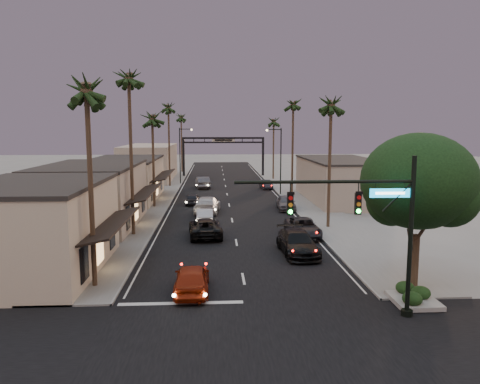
{
  "coord_description": "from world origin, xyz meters",
  "views": [
    {
      "loc": [
        -1.7,
        -17.24,
        9.11
      ],
      "look_at": [
        0.91,
        30.22,
        2.5
      ],
      "focal_mm": 35.0,
      "sensor_mm": 36.0,
      "label": 1
    }
  ],
  "objects": [
    {
      "name": "curbside_grey",
      "position": [
        6.2,
        33.53,
        0.81
      ],
      "size": [
        2.11,
        4.81,
        1.61
      ],
      "primitive_type": "imported",
      "rotation": [
        0.0,
        0.0,
        -0.04
      ],
      "color": "#525257",
      "rests_on": "ground"
    },
    {
      "name": "arch",
      "position": [
        0.0,
        70.0,
        5.53
      ],
      "size": [
        15.2,
        0.4,
        7.27
      ],
      "color": "black",
      "rests_on": "ground"
    },
    {
      "name": "planter",
      "position": [
        8.6,
        5.5,
        0.0
      ],
      "size": [
        2.2,
        2.6,
        0.24
      ],
      "primitive_type": "cube",
      "color": "gray",
      "rests_on": "ground"
    },
    {
      "name": "cross_street",
      "position": [
        0.0,
        0.0,
        0.0
      ],
      "size": [
        80.0,
        12.0,
        0.02
      ],
      "primitive_type": "cube",
      "color": "black",
      "rests_on": "ground"
    },
    {
      "name": "palm_ld",
      "position": [
        -8.6,
        55.0,
        12.42
      ],
      "size": [
        3.2,
        3.2,
        14.2
      ],
      "color": "#38281C",
      "rests_on": "ground"
    },
    {
      "name": "corner_tree",
      "position": [
        9.48,
        7.45,
        5.98
      ],
      "size": [
        6.2,
        6.2,
        8.8
      ],
      "color": "#38281C",
      "rests_on": "ground"
    },
    {
      "name": "curbside_black",
      "position": [
        4.23,
        15.26,
        0.85
      ],
      "size": [
        2.66,
        5.95,
        1.7
      ],
      "primitive_type": "imported",
      "rotation": [
        0.0,
        0.0,
        0.05
      ],
      "color": "black",
      "rests_on": "ground"
    },
    {
      "name": "storefront_far",
      "position": [
        -13.0,
        42.0,
        2.5
      ],
      "size": [
        8.0,
        16.0,
        5.0
      ],
      "primitive_type": "cube",
      "color": "#C0AC92",
      "rests_on": "ground"
    },
    {
      "name": "palm_lb",
      "position": [
        -8.6,
        22.0,
        13.39
      ],
      "size": [
        3.2,
        3.2,
        15.2
      ],
      "color": "#38281C",
      "rests_on": "ground"
    },
    {
      "name": "palm_far",
      "position": [
        -8.3,
        78.0,
        11.44
      ],
      "size": [
        3.2,
        3.2,
        13.2
      ],
      "color": "#38281C",
      "rests_on": "ground"
    },
    {
      "name": "storefront_dist",
      "position": [
        -13.0,
        65.0,
        3.0
      ],
      "size": [
        8.0,
        20.0,
        6.0
      ],
      "primitive_type": "cube",
      "color": "gray",
      "rests_on": "ground"
    },
    {
      "name": "oncoming_dgrey",
      "position": [
        -4.3,
        37.7,
        0.66
      ],
      "size": [
        1.73,
        3.97,
        1.33
      ],
      "primitive_type": "imported",
      "rotation": [
        0.0,
        0.0,
        3.1
      ],
      "color": "black",
      "rests_on": "ground"
    },
    {
      "name": "building_right",
      "position": [
        14.0,
        40.0,
        2.5
      ],
      "size": [
        8.0,
        18.0,
        5.0
      ],
      "primitive_type": "cube",
      "color": "gray",
      "rests_on": "ground"
    },
    {
      "name": "oncoming_white",
      "position": [
        -2.5,
        32.2,
        0.88
      ],
      "size": [
        2.99,
        6.27,
        1.76
      ],
      "primitive_type": "imported",
      "rotation": [
        0.0,
        0.0,
        3.05
      ],
      "color": "#B5B5B5",
      "rests_on": "ground"
    },
    {
      "name": "curbside_far",
      "position": [
        5.91,
        51.28,
        0.66
      ],
      "size": [
        1.79,
        4.13,
        1.32
      ],
      "primitive_type": "imported",
      "rotation": [
        0.0,
        0.0,
        0.1
      ],
      "color": "black",
      "rests_on": "ground"
    },
    {
      "name": "palm_rc",
      "position": [
        8.6,
        64.0,
        10.47
      ],
      "size": [
        3.2,
        3.2,
        12.2
      ],
      "color": "#38281C",
      "rests_on": "ground"
    },
    {
      "name": "ground",
      "position": [
        0.0,
        40.0,
        0.0
      ],
      "size": [
        200.0,
        200.0,
        0.0
      ],
      "primitive_type": "plane",
      "color": "slate",
      "rests_on": "ground"
    },
    {
      "name": "storefront_near",
      "position": [
        -13.0,
        12.0,
        2.75
      ],
      "size": [
        8.0,
        12.0,
        5.5
      ],
      "primitive_type": "cube",
      "color": "#C0AC92",
      "rests_on": "ground"
    },
    {
      "name": "oncoming_silver",
      "position": [
        -2.65,
        26.7,
        0.71
      ],
      "size": [
        1.62,
        4.37,
        1.43
      ],
      "primitive_type": "imported",
      "rotation": [
        0.0,
        0.0,
        3.17
      ],
      "color": "#AEAFB4",
      "rests_on": "ground"
    },
    {
      "name": "sidewalk_left",
      "position": [
        -9.5,
        52.0,
        0.06
      ],
      "size": [
        5.0,
        92.0,
        0.12
      ],
      "primitive_type": "cube",
      "color": "slate",
      "rests_on": "ground"
    },
    {
      "name": "palm_la",
      "position": [
        -8.6,
        9.0,
        11.44
      ],
      "size": [
        3.2,
        3.2,
        13.2
      ],
      "color": "#38281C",
      "rests_on": "ground"
    },
    {
      "name": "oncoming_grey_far",
      "position": [
        -3.49,
        52.69,
        0.86
      ],
      "size": [
        2.51,
        5.43,
        1.72
      ],
      "primitive_type": "imported",
      "rotation": [
        0.0,
        0.0,
        3.28
      ],
      "color": "#424246",
      "rests_on": "ground"
    },
    {
      "name": "palm_rb",
      "position": [
        8.6,
        44.0,
        12.42
      ],
      "size": [
        3.2,
        3.2,
        14.2
      ],
      "color": "#38281C",
      "rests_on": "ground"
    },
    {
      "name": "palm_lc",
      "position": [
        -8.6,
        36.0,
        10.47
      ],
      "size": [
        3.2,
        3.2,
        12.2
      ],
      "color": "#38281C",
      "rests_on": "ground"
    },
    {
      "name": "palm_ra",
      "position": [
        8.6,
        24.0,
        11.44
      ],
      "size": [
        3.2,
        3.2,
        13.2
      ],
      "color": "#38281C",
      "rests_on": "ground"
    },
    {
      "name": "oncoming_red",
      "position": [
        -2.99,
        7.82,
        0.8
      ],
      "size": [
        1.91,
        4.72,
        1.61
      ],
      "primitive_type": "imported",
      "rotation": [
        0.0,
        0.0,
        3.14
      ],
      "color": "maroon",
      "rests_on": "ground"
    },
    {
      "name": "oncoming_pickup",
      "position": [
        -2.52,
        21.2,
        0.78
      ],
      "size": [
        3.02,
        5.82,
        1.57
      ],
      "primitive_type": "imported",
      "rotation": [
        0.0,
        0.0,
        3.22
      ],
      "color": "black",
      "rests_on": "ground"
    },
    {
      "name": "sidewalk_right",
      "position": [
        9.5,
        52.0,
        0.06
      ],
      "size": [
        5.0,
        92.0,
        0.12
      ],
      "primitive_type": "cube",
      "color": "slate",
      "rests_on": "ground"
    },
    {
      "name": "traffic_signal",
      "position": [
        5.69,
        4.0,
        5.08
      ],
      "size": [
        8.51,
        0.22,
        7.8
      ],
      "color": "black",
      "rests_on": "ground"
    },
    {
      "name": "streetlight_left",
      "position": [
        -6.92,
        58.0,
        5.33
      ],
      "size": [
        2.13,
        0.3,
        9.0
      ],
      "color": "black",
      "rests_on": "ground"
    },
    {
      "name": "streetlight_right",
      "position": [
        6.92,
        45.0,
        5.33
      ],
      "size": [
        2.13,
        0.3,
        9.0
      ],
      "color": "black",
      "rests_on": "ground"
    },
    {
      "name": "storefront_mid",
      "position": [
        -13.0,
        26.0,
        2.75
      ],
      "size": [
        8.0,
        14.0,
        5.5
      ],
      "primitive_type": "cube",
      "color": "gray",
      "rests_on": "ground"
    },
    {
      "name": "curbside_near",
      "position": [
        5.64,
        20.76,
        0.76
      ],
      "size": [
        2.57,
        5.51,
        1.53
      ],
      "primitive_type": "imported",
      "rotation": [
        0.0,
        0.0,
        -0.01
      ],
      "color": "black",
      "rests_on": "ground"
    },
    {
      "name": "road",
      "position": [
        0.0,
        45.0,
        0.0
      ],
      "size": [
        14.0,
        120.0,
        0.02
      ],
      "primitive_type": "cube",
      "color": "black",
      "rests_on": "ground"
    }
  ]
}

